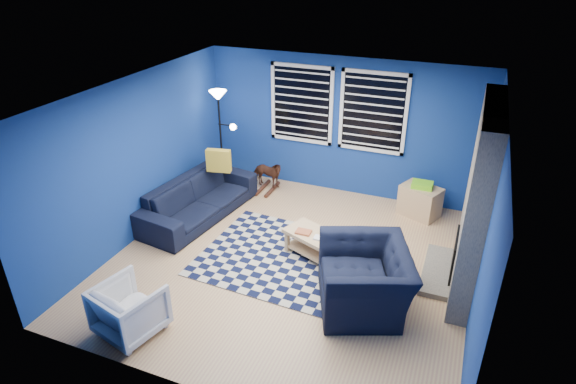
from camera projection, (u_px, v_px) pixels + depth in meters
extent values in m
plane|color=tan|center=(290.00, 261.00, 7.08)|extent=(5.00, 5.00, 0.00)
plane|color=white|center=(291.00, 95.00, 5.94)|extent=(5.00, 5.00, 0.00)
plane|color=navy|center=(341.00, 127.00, 8.57)|extent=(5.00, 0.00, 5.00)
plane|color=navy|center=(138.00, 158.00, 7.33)|extent=(0.00, 5.00, 5.00)
plane|color=navy|center=(487.00, 220.00, 5.69)|extent=(0.00, 5.00, 5.00)
cube|color=gray|center=(477.00, 200.00, 6.15)|extent=(0.26, 2.00, 2.50)
cube|color=black|center=(454.00, 256.00, 6.61)|extent=(0.04, 0.70, 0.60)
cube|color=gray|center=(441.00, 272.00, 6.79)|extent=(0.50, 1.20, 0.08)
cube|color=black|center=(302.00, 104.00, 8.64)|extent=(1.05, 0.02, 1.30)
cube|color=white|center=(302.00, 66.00, 8.32)|extent=(1.17, 0.05, 0.06)
cube|color=white|center=(301.00, 140.00, 8.95)|extent=(1.17, 0.05, 0.06)
cube|color=black|center=(373.00, 112.00, 8.22)|extent=(1.05, 0.02, 1.30)
cube|color=white|center=(376.00, 73.00, 7.90)|extent=(1.17, 0.05, 0.06)
cube|color=white|center=(370.00, 149.00, 8.52)|extent=(1.17, 0.05, 0.06)
cube|color=black|center=(489.00, 148.00, 7.29)|extent=(0.06, 1.00, 0.58)
cube|color=black|center=(486.00, 148.00, 7.30)|extent=(0.01, 0.92, 0.50)
cube|color=black|center=(288.00, 258.00, 7.14)|extent=(2.58, 2.11, 0.02)
imported|color=black|center=(199.00, 199.00, 8.12)|extent=(2.37, 1.19, 0.66)
imported|color=black|center=(365.00, 278.00, 6.06)|extent=(1.56, 1.47, 0.81)
imported|color=gray|center=(130.00, 309.00, 5.67)|extent=(0.85, 0.86, 0.65)
imported|color=#442216|center=(267.00, 174.00, 8.97)|extent=(0.32, 0.64, 0.53)
cube|color=#D8B379|center=(313.00, 235.00, 7.04)|extent=(0.96, 0.76, 0.06)
cube|color=#D8B379|center=(313.00, 249.00, 7.16)|extent=(0.86, 0.66, 0.03)
cube|color=#A3502E|center=(303.00, 232.00, 7.03)|extent=(0.26, 0.23, 0.03)
cube|color=silver|center=(320.00, 238.00, 6.88)|extent=(0.22, 0.19, 0.03)
cube|color=#D8B379|center=(286.00, 247.00, 7.09)|extent=(0.07, 0.07, 0.33)
cube|color=#D8B379|center=(332.00, 258.00, 6.86)|extent=(0.07, 0.07, 0.33)
cube|color=#D8B379|center=(295.00, 235.00, 7.40)|extent=(0.07, 0.07, 0.33)
cube|color=#D8B379|center=(340.00, 244.00, 7.17)|extent=(0.07, 0.07, 0.33)
cube|color=#D8B379|center=(420.00, 201.00, 8.18)|extent=(0.76, 0.64, 0.53)
cube|color=black|center=(420.00, 201.00, 8.18)|extent=(0.66, 0.57, 0.43)
cube|color=#76E11A|center=(422.00, 185.00, 8.03)|extent=(0.42, 0.37, 0.09)
cylinder|color=black|center=(224.00, 185.00, 9.28)|extent=(0.23, 0.23, 0.03)
cylinder|color=black|center=(221.00, 143.00, 8.88)|extent=(0.04, 0.04, 1.74)
cone|color=white|center=(218.00, 96.00, 8.47)|extent=(0.31, 0.31, 0.18)
sphere|color=white|center=(233.00, 127.00, 8.58)|extent=(0.12, 0.12, 0.12)
cube|color=gold|center=(219.00, 161.00, 8.23)|extent=(0.43, 0.20, 0.40)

